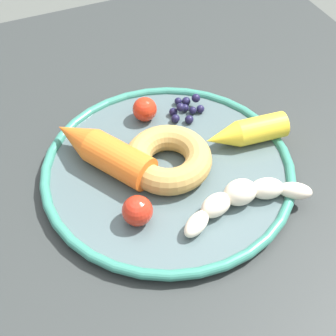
% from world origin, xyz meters
% --- Properties ---
extents(dining_table, '(0.97, 0.75, 0.75)m').
position_xyz_m(dining_table, '(0.00, 0.00, 0.65)').
color(dining_table, '#2B2F2E').
rests_on(dining_table, ground_plane).
extents(plate, '(0.31, 0.31, 0.02)m').
position_xyz_m(plate, '(0.05, 0.03, 0.76)').
color(plate, '#485A5D').
rests_on(plate, dining_table).
extents(banana, '(0.05, 0.16, 0.03)m').
position_xyz_m(banana, '(-0.03, -0.03, 0.78)').
color(banana, '#F1DFC1').
rests_on(banana, plate).
extents(carrot_orange, '(0.14, 0.11, 0.04)m').
position_xyz_m(carrot_orange, '(0.09, 0.10, 0.79)').
color(carrot_orange, orange).
rests_on(carrot_orange, plate).
extents(carrot_yellow, '(0.04, 0.11, 0.03)m').
position_xyz_m(carrot_yellow, '(0.06, -0.08, 0.78)').
color(carrot_yellow, yellow).
rests_on(carrot_yellow, plate).
extents(donut, '(0.14, 0.14, 0.03)m').
position_xyz_m(donut, '(0.05, 0.03, 0.78)').
color(donut, '#B28C48').
rests_on(donut, plate).
extents(blueberry_pile, '(0.05, 0.05, 0.02)m').
position_xyz_m(blueberry_pile, '(0.14, -0.04, 0.77)').
color(blueberry_pile, '#191638').
rests_on(blueberry_pile, plate).
extents(tomato_near, '(0.03, 0.03, 0.03)m').
position_xyz_m(tomato_near, '(-0.01, 0.09, 0.78)').
color(tomato_near, red).
rests_on(tomato_near, plate).
extents(tomato_mid, '(0.03, 0.03, 0.03)m').
position_xyz_m(tomato_mid, '(0.15, 0.02, 0.78)').
color(tomato_mid, red).
rests_on(tomato_mid, plate).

